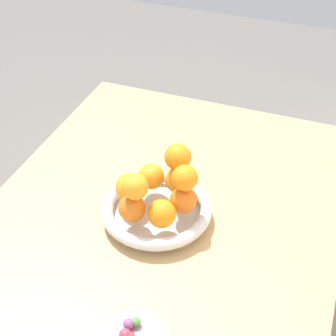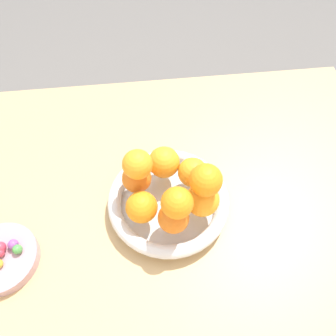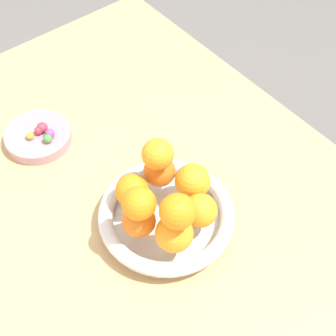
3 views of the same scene
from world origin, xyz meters
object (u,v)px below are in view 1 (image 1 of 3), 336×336
orange_2 (151,176)px  candy_ball_0 (136,322)px  orange_5 (162,213)px  orange_8 (135,187)px  orange_0 (183,200)px  orange_7 (178,157)px  candy_ball_4 (125,335)px  candy_ball_3 (128,324)px  fruit_bowl (157,210)px  dining_table (151,263)px  orange_3 (130,187)px  orange_6 (185,178)px  orange_4 (132,208)px  orange_1 (179,180)px

orange_2 → candy_ball_0: 0.34m
orange_5 → orange_8: orange_8 is taller
orange_0 → orange_7: bearing=-150.0°
candy_ball_4 → candy_ball_3: bearing=-170.1°
fruit_bowl → orange_7: (-0.06, 0.03, 0.11)m
dining_table → candy_ball_0: (0.22, 0.07, 0.12)m
orange_0 → orange_3: size_ratio=0.90×
dining_table → orange_7: 0.25m
orange_7 → candy_ball_0: orange_7 is taller
orange_6 → orange_7: size_ratio=0.95×
orange_2 → orange_6: (0.04, 0.09, 0.05)m
orange_6 → candy_ball_4: orange_6 is taller
orange_0 → orange_3: bearing=-87.9°
orange_0 → orange_3: 0.12m
orange_7 → fruit_bowl: bearing=-23.6°
orange_2 → candy_ball_0: (0.33, 0.10, -0.04)m
orange_3 → orange_4: size_ratio=1.10×
fruit_bowl → candy_ball_3: (0.28, 0.06, 0.01)m
orange_4 → candy_ball_3: size_ratio=3.01×
orange_1 → candy_ball_4: (0.36, 0.03, -0.04)m
fruit_bowl → candy_ball_4: bearing=11.9°
dining_table → fruit_bowl: (-0.05, -0.01, 0.11)m
orange_5 → orange_6: (-0.06, 0.03, 0.05)m
candy_ball_3 → orange_5: bearing=-172.9°
dining_table → candy_ball_3: bearing=13.4°
orange_5 → orange_7: size_ratio=1.02×
orange_8 → dining_table: bearing=91.5°
orange_0 → orange_4: same height
orange_4 → candy_ball_3: bearing=21.8°
orange_8 → candy_ball_4: (0.25, 0.09, -0.09)m
orange_6 → orange_8: same height
fruit_bowl → candy_ball_4: size_ratio=11.12×
dining_table → orange_6: orange_6 is taller
orange_0 → candy_ball_3: (0.29, 0.00, -0.04)m
orange_3 → orange_8: bearing=35.3°
orange_4 → candy_ball_0: orange_4 is taller
fruit_bowl → orange_4: (0.06, -0.03, 0.05)m
candy_ball_0 → candy_ball_4: (0.03, -0.01, 0.00)m
orange_3 → candy_ball_3: 0.31m
candy_ball_4 → orange_0: bearing=-178.8°
dining_table → orange_7: bearing=169.6°
orange_2 → orange_5: size_ratio=0.98×
dining_table → orange_3: orange_3 is taller
orange_5 → candy_ball_0: 0.23m
dining_table → orange_7: (-0.11, 0.02, 0.22)m
orange_1 → candy_ball_3: (0.34, 0.03, -0.04)m
orange_6 → orange_0: bearing=-3.1°
candy_ball_4 → orange_5: bearing=-172.7°
orange_6 → candy_ball_4: bearing=1.1°
orange_2 → candy_ball_3: bearing=15.4°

